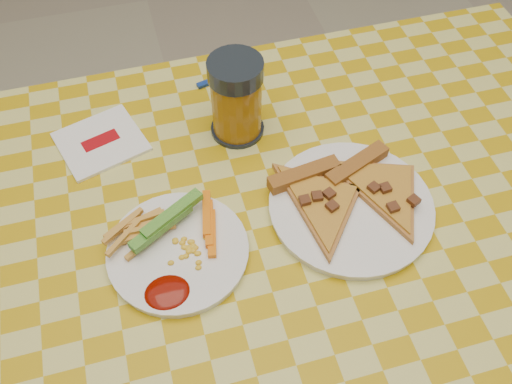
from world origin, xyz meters
TOP-DOWN VIEW (x-y plane):
  - table at (0.00, 0.00)m, footprint 1.28×0.88m
  - plate_left at (-0.11, 0.02)m, footprint 0.21×0.21m
  - plate_right at (0.15, 0.03)m, footprint 0.32×0.32m
  - fries_veggies at (-0.12, 0.04)m, footprint 0.19×0.17m
  - pizza_slices at (0.15, 0.05)m, footprint 0.29×0.26m
  - drink_glass at (0.03, 0.24)m, footprint 0.09×0.09m
  - napkin at (-0.20, 0.27)m, footprint 0.16×0.15m
  - fork at (0.05, 0.37)m, footprint 0.13×0.05m

SIDE VIEW (x-z plane):
  - table at x=0.00m, z-range 0.30..1.06m
  - napkin at x=-0.20m, z-range 0.76..0.76m
  - fork at x=0.05m, z-range 0.76..0.76m
  - plate_left at x=-0.11m, z-range 0.76..0.77m
  - plate_right at x=0.15m, z-range 0.76..0.77m
  - pizza_slices at x=0.15m, z-range 0.76..0.79m
  - fries_veggies at x=-0.12m, z-range 0.76..0.80m
  - drink_glass at x=0.03m, z-range 0.75..0.90m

